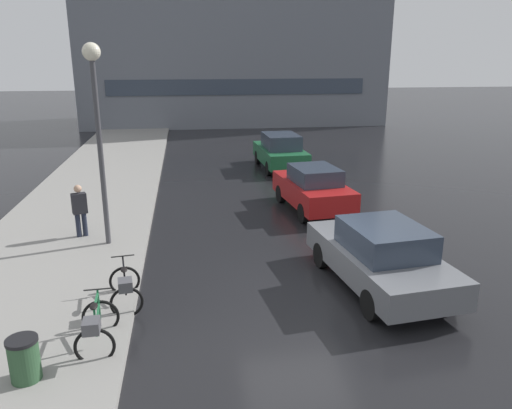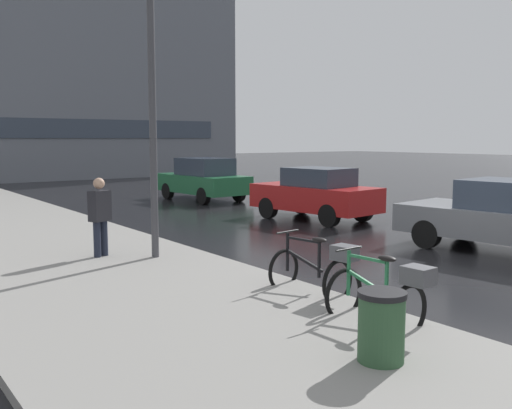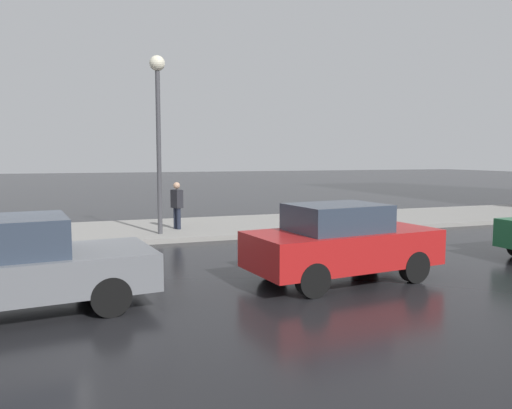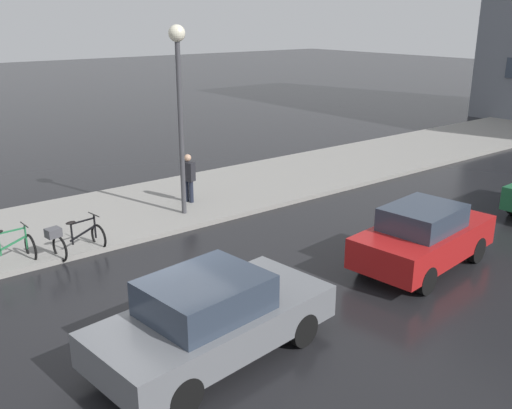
{
  "view_description": "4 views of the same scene",
  "coord_description": "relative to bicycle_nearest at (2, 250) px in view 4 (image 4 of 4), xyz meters",
  "views": [
    {
      "loc": [
        -2.38,
        -10.08,
        5.23
      ],
      "look_at": [
        -0.41,
        3.91,
        0.97
      ],
      "focal_mm": 35.0,
      "sensor_mm": 36.0,
      "label": 1
    },
    {
      "loc": [
        -9.53,
        -6.46,
        2.44
      ],
      "look_at": [
        -1.42,
        4.63,
        0.84
      ],
      "focal_mm": 40.0,
      "sensor_mm": 36.0,
      "label": 2
    },
    {
      "loc": [
        10.69,
        1.19,
        2.52
      ],
      "look_at": [
        -1.12,
        5.39,
        1.31
      ],
      "focal_mm": 35.0,
      "sensor_mm": 36.0,
      "label": 3
    },
    {
      "loc": [
        9.37,
        -4.67,
        5.75
      ],
      "look_at": [
        -1.85,
        4.05,
        1.03
      ],
      "focal_mm": 40.0,
      "sensor_mm": 36.0,
      "label": 4
    }
  ],
  "objects": [
    {
      "name": "ground_plane",
      "position": [
        4.13,
        1.8,
        -0.5
      ],
      "size": [
        140.0,
        140.0,
        0.0
      ],
      "primitive_type": "plane",
      "color": "black"
    },
    {
      "name": "sidewalk_kerb",
      "position": [
        -1.87,
        11.8,
        -0.43
      ],
      "size": [
        4.8,
        60.0,
        0.14
      ],
      "primitive_type": "cube",
      "color": "gray",
      "rests_on": "ground"
    },
    {
      "name": "bicycle_nearest",
      "position": [
        0.0,
        0.0,
        0.0
      ],
      "size": [
        0.77,
        1.38,
        1.0
      ],
      "color": "black",
      "rests_on": "ground"
    },
    {
      "name": "bicycle_second",
      "position": [
        0.34,
        1.6,
        -0.01
      ],
      "size": [
        0.84,
        1.45,
        0.99
      ],
      "color": "black",
      "rests_on": "ground"
    },
    {
      "name": "car_grey",
      "position": [
        6.09,
        1.9,
        0.27
      ],
      "size": [
        2.47,
        4.59,
        1.56
      ],
      "color": "slate",
      "rests_on": "ground"
    },
    {
      "name": "car_red",
      "position": [
        6.03,
        7.95,
        0.29
      ],
      "size": [
        2.18,
        4.07,
        1.57
      ],
      "color": "#AD1919",
      "rests_on": "ground"
    },
    {
      "name": "pedestrian",
      "position": [
        -1.37,
        5.99,
        0.45
      ],
      "size": [
        0.46,
        0.37,
        1.68
      ],
      "color": "#1E2333",
      "rests_on": "ground"
    },
    {
      "name": "streetlamp",
      "position": [
        -0.54,
        5.31,
        3.42
      ],
      "size": [
        0.46,
        0.46,
        5.53
      ],
      "color": "#424247",
      "rests_on": "ground"
    }
  ]
}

